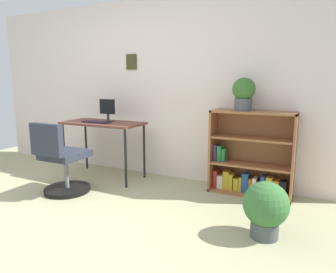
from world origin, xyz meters
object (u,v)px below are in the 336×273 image
desk (103,127)px  bookshelf_low (250,159)px  potted_plant_floor (266,207)px  keyboard (96,122)px  potted_plant_on_shelf (244,93)px  office_chair (62,164)px  monitor (108,110)px

desk → bookshelf_low: bookshelf_low is taller
potted_plant_floor → desk: bearing=162.2°
keyboard → potted_plant_on_shelf: size_ratio=1.03×
keyboard → potted_plant_floor: (2.23, -0.62, -0.50)m
desk → potted_plant_on_shelf: size_ratio=2.96×
office_chair → potted_plant_floor: 2.24m
office_chair → potted_plant_on_shelf: size_ratio=2.30×
desk → office_chair: office_chair is taller
bookshelf_low → potted_plant_floor: size_ratio=2.01×
desk → potted_plant_floor: desk is taller
desk → keyboard: keyboard is taller
monitor → office_chair: monitor is taller
desk → monitor: 0.23m
potted_plant_floor → bookshelf_low: bearing=108.5°
keyboard → monitor: bearing=70.4°
office_chair → desk: bearing=86.5°
office_chair → potted_plant_floor: bearing=-0.0°
keyboard → office_chair: (-0.01, -0.62, -0.40)m
bookshelf_low → potted_plant_floor: bookshelf_low is taller
keyboard → potted_plant_floor: size_ratio=0.78×
desk → monitor: monitor is taller
desk → office_chair: 0.78m
desk → monitor: size_ratio=3.65×
desk → potted_plant_on_shelf: (1.77, 0.22, 0.46)m
keyboard → potted_plant_floor: keyboard is taller
office_chair → potted_plant_on_shelf: 2.18m
bookshelf_low → desk: bearing=-171.7°
potted_plant_floor → office_chair: bearing=180.0°
keyboard → potted_plant_on_shelf: 1.87m
desk → potted_plant_on_shelf: 1.84m
keyboard → potted_plant_on_shelf: bearing=9.4°
desk → bookshelf_low: size_ratio=1.13×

